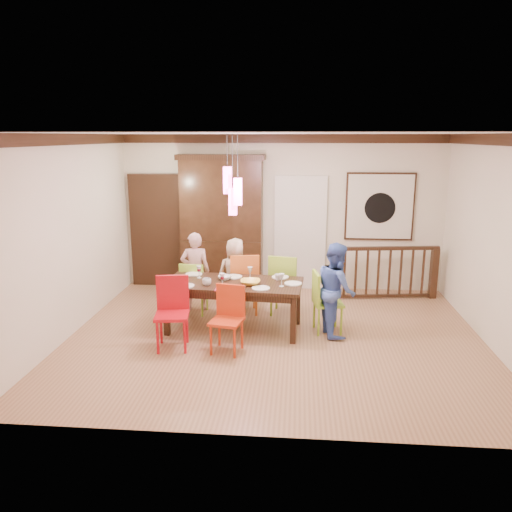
# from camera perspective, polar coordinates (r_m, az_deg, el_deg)

# --- Properties ---
(floor) EXTENTS (6.00, 6.00, 0.00)m
(floor) POSITION_cam_1_polar(r_m,az_deg,el_deg) (7.41, 2.15, -9.22)
(floor) COLOR #936547
(floor) RESTS_ON ground
(ceiling) EXTENTS (6.00, 6.00, 0.00)m
(ceiling) POSITION_cam_1_polar(r_m,az_deg,el_deg) (6.83, 2.37, 13.83)
(ceiling) COLOR white
(ceiling) RESTS_ON wall_back
(wall_back) EXTENTS (6.00, 0.00, 6.00)m
(wall_back) POSITION_cam_1_polar(r_m,az_deg,el_deg) (9.43, 2.98, 4.91)
(wall_back) COLOR beige
(wall_back) RESTS_ON floor
(wall_left) EXTENTS (0.00, 5.00, 5.00)m
(wall_left) POSITION_cam_1_polar(r_m,az_deg,el_deg) (7.71, -20.62, 2.10)
(wall_left) COLOR beige
(wall_left) RESTS_ON floor
(wall_right) EXTENTS (0.00, 5.00, 5.00)m
(wall_right) POSITION_cam_1_polar(r_m,az_deg,el_deg) (7.47, 25.92, 1.25)
(wall_right) COLOR beige
(wall_right) RESTS_ON floor
(crown_molding) EXTENTS (6.00, 5.00, 0.16)m
(crown_molding) POSITION_cam_1_polar(r_m,az_deg,el_deg) (6.83, 2.37, 13.16)
(crown_molding) COLOR black
(crown_molding) RESTS_ON wall_back
(panel_door) EXTENTS (1.04, 0.07, 2.24)m
(panel_door) POSITION_cam_1_polar(r_m,az_deg,el_deg) (9.83, -11.20, 2.65)
(panel_door) COLOR black
(panel_door) RESTS_ON wall_back
(white_doorway) EXTENTS (0.97, 0.05, 2.22)m
(white_doorway) POSITION_cam_1_polar(r_m,az_deg,el_deg) (9.46, 5.06, 2.44)
(white_doorway) COLOR silver
(white_doorway) RESTS_ON wall_back
(painting) EXTENTS (1.25, 0.06, 1.25)m
(painting) POSITION_cam_1_polar(r_m,az_deg,el_deg) (9.49, 13.96, 5.49)
(painting) COLOR black
(painting) RESTS_ON wall_back
(pendant_cluster) EXTENTS (0.27, 0.21, 1.14)m
(pendant_cluster) POSITION_cam_1_polar(r_m,az_deg,el_deg) (7.17, -2.68, 7.46)
(pendant_cluster) COLOR #E64591
(pendant_cluster) RESTS_ON ceiling
(dining_table) EXTENTS (2.09, 1.07, 0.75)m
(dining_table) POSITION_cam_1_polar(r_m,az_deg,el_deg) (7.46, -2.55, -3.63)
(dining_table) COLOR black
(dining_table) RESTS_ON floor
(chair_far_left) EXTENTS (0.43, 0.43, 0.88)m
(chair_far_left) POSITION_cam_1_polar(r_m,az_deg,el_deg) (8.27, -7.02, -3.16)
(chair_far_left) COLOR #92C533
(chair_far_left) RESTS_ON floor
(chair_far_mid) EXTENTS (0.54, 0.54, 1.03)m
(chair_far_mid) POSITION_cam_1_polar(r_m,az_deg,el_deg) (8.20, -1.40, -2.58)
(chair_far_mid) COLOR #C0591E
(chair_far_mid) RESTS_ON floor
(chair_far_right) EXTENTS (0.54, 0.54, 1.01)m
(chair_far_right) POSITION_cam_1_polar(r_m,az_deg,el_deg) (8.17, 3.34, -2.71)
(chair_far_right) COLOR #8AB52D
(chair_far_right) RESTS_ON floor
(chair_near_left) EXTENTS (0.51, 0.51, 0.99)m
(chair_near_left) POSITION_cam_1_polar(r_m,az_deg,el_deg) (6.92, -9.61, -6.02)
(chair_near_left) COLOR #B50C16
(chair_near_left) RESTS_ON floor
(chair_near_mid) EXTENTS (0.48, 0.48, 0.90)m
(chair_near_mid) POSITION_cam_1_polar(r_m,az_deg,el_deg) (6.75, -3.40, -6.84)
(chair_near_mid) COLOR red
(chair_near_mid) RESTS_ON floor
(chair_end_right) EXTENTS (0.48, 0.48, 0.92)m
(chair_end_right) POSITION_cam_1_polar(r_m,az_deg,el_deg) (7.50, 8.25, -4.75)
(chair_end_right) COLOR #92C42D
(chair_end_right) RESTS_ON floor
(china_hutch) EXTENTS (1.61, 0.46, 2.54)m
(china_hutch) POSITION_cam_1_polar(r_m,az_deg,el_deg) (9.36, -3.92, 3.73)
(china_hutch) COLOR black
(china_hutch) RESTS_ON floor
(balustrade) EXTENTS (1.96, 0.34, 0.96)m
(balustrade) POSITION_cam_1_polar(r_m,az_deg,el_deg) (9.22, 14.41, -1.76)
(balustrade) COLOR black
(balustrade) RESTS_ON floor
(person_far_left) EXTENTS (0.52, 0.37, 1.33)m
(person_far_left) POSITION_cam_1_polar(r_m,az_deg,el_deg) (8.38, -6.95, -1.77)
(person_far_left) COLOR beige
(person_far_left) RESTS_ON floor
(person_far_mid) EXTENTS (0.65, 0.46, 1.23)m
(person_far_mid) POSITION_cam_1_polar(r_m,az_deg,el_deg) (8.33, -2.37, -2.13)
(person_far_mid) COLOR beige
(person_far_mid) RESTS_ON floor
(person_end_right) EXTENTS (0.66, 0.77, 1.38)m
(person_end_right) POSITION_cam_1_polar(r_m,az_deg,el_deg) (7.38, 9.13, -3.76)
(person_end_right) COLOR #4362BB
(person_end_right) RESTS_ON floor
(serving_bowl) EXTENTS (0.31, 0.31, 0.07)m
(serving_bowl) POSITION_cam_1_polar(r_m,az_deg,el_deg) (7.29, -0.65, -3.02)
(serving_bowl) COLOR gold
(serving_bowl) RESTS_ON dining_table
(small_bowl) EXTENTS (0.25, 0.25, 0.06)m
(small_bowl) POSITION_cam_1_polar(r_m,az_deg,el_deg) (7.55, -3.58, -2.49)
(small_bowl) COLOR white
(small_bowl) RESTS_ON dining_table
(cup_left) EXTENTS (0.13, 0.13, 0.10)m
(cup_left) POSITION_cam_1_polar(r_m,az_deg,el_deg) (7.28, -5.65, -2.97)
(cup_left) COLOR silver
(cup_left) RESTS_ON dining_table
(cup_right) EXTENTS (0.11, 0.11, 0.09)m
(cup_right) POSITION_cam_1_polar(r_m,az_deg,el_deg) (7.52, 2.52, -2.43)
(cup_right) COLOR silver
(cup_right) RESTS_ON dining_table
(plate_far_left) EXTENTS (0.26, 0.26, 0.01)m
(plate_far_left) POSITION_cam_1_polar(r_m,az_deg,el_deg) (7.88, -7.11, -2.06)
(plate_far_left) COLOR white
(plate_far_left) RESTS_ON dining_table
(plate_far_mid) EXTENTS (0.26, 0.26, 0.01)m
(plate_far_mid) POSITION_cam_1_polar(r_m,az_deg,el_deg) (7.69, -2.56, -2.37)
(plate_far_mid) COLOR white
(plate_far_mid) RESTS_ON dining_table
(plate_far_right) EXTENTS (0.26, 0.26, 0.01)m
(plate_far_right) POSITION_cam_1_polar(r_m,az_deg,el_deg) (7.67, 2.79, -2.42)
(plate_far_right) COLOR white
(plate_far_right) RESTS_ON dining_table
(plate_near_left) EXTENTS (0.26, 0.26, 0.01)m
(plate_near_left) POSITION_cam_1_polar(r_m,az_deg,el_deg) (7.29, -8.08, -3.40)
(plate_near_left) COLOR white
(plate_near_left) RESTS_ON dining_table
(plate_near_mid) EXTENTS (0.26, 0.26, 0.01)m
(plate_near_mid) POSITION_cam_1_polar(r_m,az_deg,el_deg) (7.11, 0.55, -3.70)
(plate_near_mid) COLOR white
(plate_near_mid) RESTS_ON dining_table
(plate_end_right) EXTENTS (0.26, 0.26, 0.01)m
(plate_end_right) POSITION_cam_1_polar(r_m,az_deg,el_deg) (7.35, 4.26, -3.16)
(plate_end_right) COLOR white
(plate_end_right) RESTS_ON dining_table
(wine_glass_a) EXTENTS (0.08, 0.08, 0.19)m
(wine_glass_a) POSITION_cam_1_polar(r_m,az_deg,el_deg) (7.67, -6.53, -1.82)
(wine_glass_a) COLOR #590C19
(wine_glass_a) RESTS_ON dining_table
(wine_glass_b) EXTENTS (0.08, 0.08, 0.19)m
(wine_glass_b) POSITION_cam_1_polar(r_m,az_deg,el_deg) (7.55, -0.68, -1.96)
(wine_glass_b) COLOR silver
(wine_glass_b) RESTS_ON dining_table
(wine_glass_c) EXTENTS (0.08, 0.08, 0.19)m
(wine_glass_c) POSITION_cam_1_polar(r_m,az_deg,el_deg) (7.23, -3.88, -2.70)
(wine_glass_c) COLOR #590C19
(wine_glass_c) RESTS_ON dining_table
(wine_glass_d) EXTENTS (0.08, 0.08, 0.19)m
(wine_glass_d) POSITION_cam_1_polar(r_m,az_deg,el_deg) (7.20, 2.95, -2.76)
(wine_glass_d) COLOR silver
(wine_glass_d) RESTS_ON dining_table
(napkin) EXTENTS (0.18, 0.14, 0.01)m
(napkin) POSITION_cam_1_polar(r_m,az_deg,el_deg) (7.07, -3.97, -3.84)
(napkin) COLOR #D83359
(napkin) RESTS_ON dining_table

